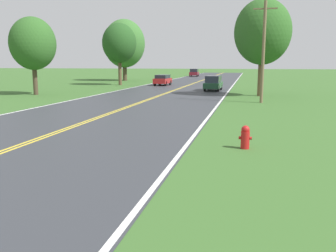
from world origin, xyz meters
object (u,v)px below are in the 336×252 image
object	(u,v)px
tree_behind_sign	(33,44)
tree_right_cluster	(119,43)
tree_mid_treeline	(124,44)
car_maroon_suv_mid_far	(194,72)
tree_left_verge	(263,32)
car_red_hatchback_mid_near	(163,80)
car_dark_green_suv_approaching	(213,83)
fire_hydrant	(245,137)

from	to	relation	value
tree_behind_sign	tree_right_cluster	xyz separation A→B (m)	(2.64, 16.87, 0.91)
tree_mid_treeline	car_maroon_suv_mid_far	size ratio (longest dim) A/B	2.39
tree_left_verge	tree_mid_treeline	size ratio (longest dim) A/B	0.84
tree_right_cluster	car_red_hatchback_mid_near	bearing A→B (deg)	4.56
tree_behind_sign	car_maroon_suv_mid_far	size ratio (longest dim) A/B	1.68
car_dark_green_suv_approaching	tree_right_cluster	bearing A→B (deg)	-116.52
fire_hydrant	car_red_hatchback_mid_near	world-z (taller)	car_red_hatchback_mid_near
tree_behind_sign	tree_mid_treeline	xyz separation A→B (m)	(-1.14, 29.48, 1.54)
tree_left_verge	tree_behind_sign	xyz separation A→B (m)	(-21.80, -3.58, -0.98)
tree_behind_sign	fire_hydrant	bearing A→B (deg)	-41.94
car_dark_green_suv_approaching	car_maroon_suv_mid_far	world-z (taller)	car_maroon_suv_mid_far
fire_hydrant	tree_behind_sign	bearing A→B (deg)	138.06
tree_behind_sign	car_dark_green_suv_approaching	xyz separation A→B (m)	(16.75, 9.36, -4.07)
fire_hydrant	car_maroon_suv_mid_far	bearing A→B (deg)	100.19
tree_left_verge	tree_mid_treeline	xyz separation A→B (m)	(-22.94, 25.90, 0.55)
tree_right_cluster	car_maroon_suv_mid_far	xyz separation A→B (m)	(5.27, 35.77, -4.94)
tree_mid_treeline	tree_behind_sign	bearing A→B (deg)	-87.78
car_dark_green_suv_approaching	tree_mid_treeline	bearing A→B (deg)	-136.84
tree_mid_treeline	car_red_hatchback_mid_near	world-z (taller)	tree_mid_treeline
fire_hydrant	tree_behind_sign	size ratio (longest dim) A/B	0.11
car_red_hatchback_mid_near	tree_right_cluster	bearing A→B (deg)	97.16
tree_mid_treeline	car_dark_green_suv_approaching	world-z (taller)	tree_mid_treeline
tree_left_verge	car_maroon_suv_mid_far	size ratio (longest dim) A/B	2.00
fire_hydrant	tree_left_verge	xyz separation A→B (m)	(1.09, 22.19, 5.52)
car_dark_green_suv_approaching	tree_behind_sign	bearing A→B (deg)	-59.30
tree_right_cluster	fire_hydrant	bearing A→B (deg)	-63.01
tree_left_verge	tree_mid_treeline	world-z (taller)	tree_mid_treeline
tree_left_verge	car_red_hatchback_mid_near	world-z (taller)	tree_left_verge
car_maroon_suv_mid_far	fire_hydrant	bearing A→B (deg)	-172.08
fire_hydrant	car_dark_green_suv_approaching	distance (m)	28.25
tree_behind_sign	tree_left_verge	bearing A→B (deg)	9.33
fire_hydrant	tree_right_cluster	bearing A→B (deg)	116.99
fire_hydrant	car_maroon_suv_mid_far	distance (m)	72.39
tree_behind_sign	tree_right_cluster	world-z (taller)	tree_right_cluster
car_red_hatchback_mid_near	car_maroon_suv_mid_far	world-z (taller)	car_maroon_suv_mid_far
tree_mid_treeline	car_dark_green_suv_approaching	size ratio (longest dim) A/B	2.31
tree_behind_sign	car_red_hatchback_mid_near	xyz separation A→B (m)	(8.81, 17.36, -4.16)
tree_right_cluster	car_red_hatchback_mid_near	xyz separation A→B (m)	(6.17, 0.49, -5.07)
fire_hydrant	car_maroon_suv_mid_far	size ratio (longest dim) A/B	0.19
car_maroon_suv_mid_far	car_dark_green_suv_approaching	bearing A→B (deg)	-170.72
tree_right_cluster	car_dark_green_suv_approaching	distance (m)	16.74
tree_right_cluster	tree_mid_treeline	bearing A→B (deg)	106.72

